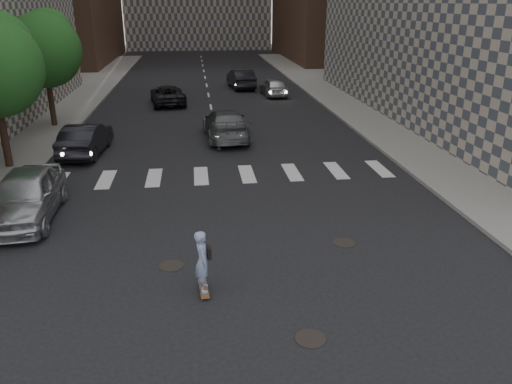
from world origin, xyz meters
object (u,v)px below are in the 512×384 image
tree_c (45,47)px  traffic_car_c (168,95)px  traffic_car_e (241,79)px  traffic_car_a (86,139)px  silver_sedan (26,196)px  skateboarder (203,261)px  traffic_car_d (274,87)px  traffic_car_b (226,124)px

tree_c → traffic_car_c: tree_c is taller
traffic_car_e → traffic_car_a: bearing=57.8°
silver_sedan → traffic_car_e: 28.60m
skateboarder → traffic_car_d: skateboarder is taller
traffic_car_c → silver_sedan: bearing=71.7°
silver_sedan → traffic_car_c: (3.93, 20.24, -0.16)m
traffic_car_e → traffic_car_d: bearing=113.2°
tree_c → traffic_car_c: (6.39, 6.28, -3.96)m
skateboarder → traffic_car_c: skateboarder is taller
silver_sedan → traffic_car_a: silver_sedan is taller
traffic_car_d → traffic_car_a: bearing=48.2°
skateboarder → traffic_car_d: size_ratio=0.41×
traffic_car_c → traffic_car_d: size_ratio=1.18×
traffic_car_b → traffic_car_e: 17.02m
traffic_car_b → traffic_car_d: size_ratio=1.31×
traffic_car_a → tree_c: bearing=-59.6°
traffic_car_b → traffic_car_e: size_ratio=1.10×
traffic_car_b → traffic_car_c: 10.86m
skateboarder → traffic_car_c: (-1.96, 25.70, -0.22)m
traffic_car_a → traffic_car_e: bearing=-111.7°
traffic_car_c → traffic_car_e: (5.99, 6.58, 0.13)m
tree_c → traffic_car_a: size_ratio=1.42×
silver_sedan → traffic_car_e: bearing=67.8°
traffic_car_d → traffic_car_e: size_ratio=0.84×
tree_c → traffic_car_e: 18.26m
traffic_car_b → traffic_car_c: traffic_car_b is taller
traffic_car_d → traffic_car_c: bearing=13.5°
traffic_car_c → skateboarder: bearing=87.1°
silver_sedan → traffic_car_b: bearing=51.2°
traffic_car_e → silver_sedan: bearing=63.8°
traffic_car_b → traffic_car_e: bearing=-101.4°
skateboarder → traffic_car_d: 28.97m
skateboarder → traffic_car_e: size_ratio=0.35×
silver_sedan → traffic_car_a: (0.50, 7.82, -0.09)m
tree_c → skateboarder: 21.47m
tree_c → traffic_car_e: size_ratio=1.32×
silver_sedan → traffic_car_d: 25.85m
traffic_car_b → traffic_car_d: (4.65, 12.84, -0.08)m
skateboarder → traffic_car_c: bearing=90.5°
traffic_car_a → traffic_car_b: bearing=-158.2°
traffic_car_a → traffic_car_d: size_ratio=1.10×
tree_c → traffic_car_b: 11.39m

